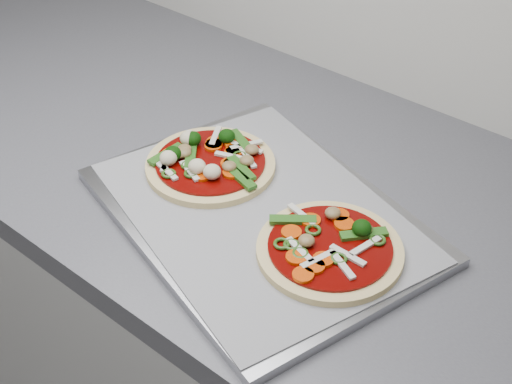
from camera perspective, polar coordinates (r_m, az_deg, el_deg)
The scene contains 6 objects.
base_cabinet at distance 1.43m, azimuth -6.23°, elevation -10.21°, with size 3.60×0.60×0.86m, color silver.
countertop at distance 1.14m, azimuth -7.76°, elevation 4.98°, with size 3.60×0.60×0.04m, color #5D5E64.
baking_tray at distance 0.92m, azimuth 0.26°, elevation -1.87°, with size 0.43×0.32×0.01m, color #9B9BA0.
parchment at distance 0.91m, azimuth 0.26°, elevation -1.49°, with size 0.41×0.30×0.00m, color gray.
pizza_left at distance 0.98m, azimuth -3.81°, elevation 2.47°, with size 0.22×0.22×0.03m.
pizza_right at distance 0.85m, azimuth 5.92°, elevation -4.42°, with size 0.18×0.18×0.03m.
Camera 1 is at (0.72, 0.67, 1.50)m, focal length 50.00 mm.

